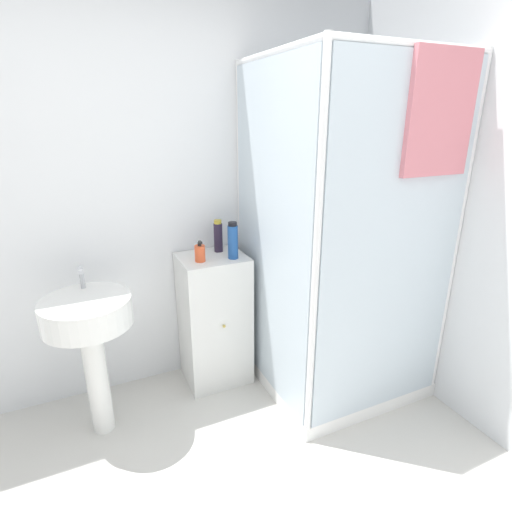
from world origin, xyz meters
TOP-DOWN VIEW (x-y plane):
  - wall_back at (0.00, 1.70)m, footprint 6.40×0.06m
  - shower_enclosure at (1.12, 1.09)m, footprint 0.99×1.02m
  - vanity_cabinet at (0.43, 1.48)m, footprint 0.42×0.39m
  - sink at (-0.34, 1.28)m, footprint 0.47×0.47m
  - soap_dispenser at (0.34, 1.43)m, footprint 0.06×0.07m
  - shampoo_bottle_tall_black at (0.50, 1.56)m, footprint 0.06×0.06m
  - shampoo_bottle_blue at (0.54, 1.40)m, footprint 0.06×0.06m

SIDE VIEW (x-z plane):
  - vanity_cabinet at x=0.43m, z-range 0.00..0.90m
  - shower_enclosure at x=1.12m, z-range -0.49..1.58m
  - sink at x=-0.34m, z-range 0.18..1.15m
  - soap_dispenser at x=0.34m, z-range 0.89..1.02m
  - shampoo_bottle_tall_black at x=0.50m, z-range 0.90..1.11m
  - shampoo_bottle_blue at x=0.54m, z-range 0.90..1.13m
  - wall_back at x=0.00m, z-range 0.00..2.50m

